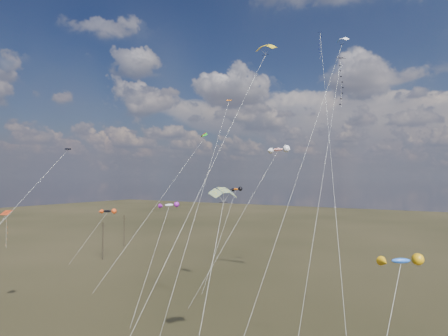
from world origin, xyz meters
The scene contains 16 objects.
utility_pole_near centered at (-38.00, 30.00, 4.09)m, with size 1.40×0.20×8.00m.
utility_pole_far centered at (-46.00, 44.00, 4.09)m, with size 1.40×0.20×8.00m.
diamond_black_high centered at (14.35, 24.76, 29.44)m, with size 2.37×23.23×34.58m.
diamond_navy_tall centered at (9.03, 33.76, 36.50)m, with size 14.51×36.38×42.98m.
diamond_black_mid centered at (-17.59, -1.05, 14.77)m, with size 6.19×18.03×21.57m.
diamond_red_low centered at (-21.29, -0.99, 10.67)m, with size 1.40×10.03×13.43m.
diamond_orange_center centered at (0.32, 13.88, 19.11)m, with size 1.01×15.85×28.84m.
parafoil_yellow centered at (8.13, 14.34, 33.72)m, with size 7.31×19.87×34.53m.
parafoil_blue_white centered at (13.81, 27.79, 37.28)m, with size 5.43×23.88×38.27m.
parafoil_striped centered at (10.18, 1.35, 16.51)m, with size 4.61×12.51×17.21m.
parafoil_tricolor centered at (-13.14, 31.87, 25.57)m, with size 7.64×21.50×26.33m.
novelty_black_orange centered at (-35.54, 28.90, 10.52)m, with size 6.23×7.21×11.11m.
novelty_orange_black centered at (-6.67, 32.88, 15.42)m, with size 2.58×13.37×15.98m.
novelty_white_purple centered at (-7.20, 14.73, 13.68)m, with size 3.55×11.69×14.15m.
novelty_redwhite_stripe centered at (2.07, 31.74, 22.27)m, with size 6.92×18.92×22.99m.
novelty_blue_yellow centered at (25.36, -0.81, 12.13)m, with size 2.67×10.22×12.64m.
Camera 1 is at (29.29, -29.61, 17.75)m, focal length 32.00 mm.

